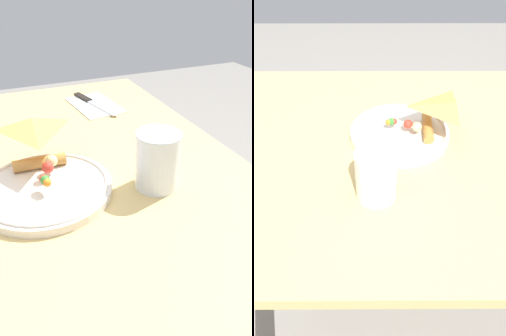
{
  "view_description": "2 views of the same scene",
  "coord_description": "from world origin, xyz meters",
  "views": [
    {
      "loc": [
        0.59,
        -0.09,
        1.1
      ],
      "look_at": [
        0.11,
        0.11,
        0.79
      ],
      "focal_mm": 35.0,
      "sensor_mm": 36.0,
      "label": 1
    },
    {
      "loc": [
        0.13,
        0.62,
        1.24
      ],
      "look_at": [
        0.12,
        0.14,
        0.8
      ],
      "focal_mm": 35.0,
      "sensor_mm": 36.0,
      "label": 2
    }
  ],
  "objects": [
    {
      "name": "dining_table",
      "position": [
        0.0,
        0.0,
        0.63
      ],
      "size": [
        1.07,
        0.77,
        0.74
      ],
      "color": "#DBB770",
      "rests_on": "ground_plane"
    },
    {
      "name": "plate_pizza",
      "position": [
        0.07,
        -0.04,
        0.76
      ],
      "size": [
        0.24,
        0.24,
        0.05
      ],
      "color": "silver",
      "rests_on": "dining_table"
    },
    {
      "name": "milk_glass",
      "position": [
        0.13,
        0.16,
        0.8
      ],
      "size": [
        0.08,
        0.08,
        0.11
      ],
      "color": "white",
      "rests_on": "dining_table"
    },
    {
      "name": "napkin_folded",
      "position": [
        -0.32,
        0.18,
        0.75
      ],
      "size": [
        0.21,
        0.14,
        0.0
      ],
      "rotation": [
        0.0,
        0.0,
        0.12
      ],
      "color": "white",
      "rests_on": "dining_table"
    },
    {
      "name": "butter_knife",
      "position": [
        -0.33,
        0.18,
        0.75
      ],
      "size": [
        0.22,
        0.07,
        0.01
      ],
      "rotation": [
        0.0,
        0.0,
        0.24
      ],
      "color": "black",
      "rests_on": "napkin_folded"
    }
  ]
}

